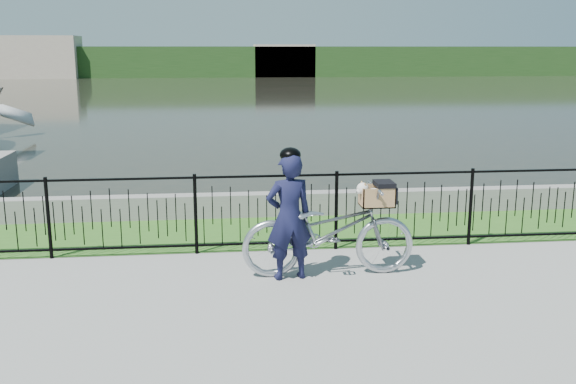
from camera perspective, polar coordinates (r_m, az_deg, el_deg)
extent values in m
plane|color=gray|center=(7.76, -0.98, -8.90)|extent=(120.00, 120.00, 0.00)
cube|color=#305F1D|center=(10.21, -2.30, -3.53)|extent=(60.00, 2.00, 0.01)
plane|color=black|center=(40.29, -5.26, 8.57)|extent=(120.00, 120.00, 0.00)
cube|color=slate|center=(11.12, -2.65, -1.13)|extent=(60.00, 0.30, 0.40)
cube|color=#22441A|center=(67.20, -5.70, 11.47)|extent=(120.00, 6.00, 3.00)
cube|color=#AB9C89|center=(67.46, -21.46, 11.10)|extent=(8.00, 4.00, 4.00)
cube|color=#AB9C89|center=(66.03, -0.36, 11.60)|extent=(6.00, 3.00, 3.20)
imported|color=#A4A8B0|center=(8.18, 3.61, -3.49)|extent=(2.20, 0.77, 1.16)
cube|color=black|center=(8.22, 7.87, -1.22)|extent=(0.38, 0.18, 0.02)
cube|color=#9A7448|center=(8.22, 7.87, -1.17)|extent=(0.42, 0.31, 0.01)
cube|color=#9A7448|center=(8.33, 7.65, -0.13)|extent=(0.42, 0.01, 0.25)
cube|color=#9A7448|center=(8.05, 8.15, -0.60)|extent=(0.42, 0.02, 0.25)
cube|color=#9A7448|center=(8.24, 9.26, -0.33)|extent=(0.02, 0.31, 0.25)
cube|color=#9A7448|center=(8.14, 6.52, -0.40)|extent=(0.02, 0.31, 0.25)
cube|color=black|center=(8.18, 8.56, 0.73)|extent=(0.23, 0.33, 0.06)
cube|color=black|center=(8.24, 9.38, -0.15)|extent=(0.02, 0.33, 0.20)
ellipsoid|color=silver|center=(8.18, 7.76, -0.35)|extent=(0.31, 0.22, 0.20)
sphere|color=silver|center=(8.10, 6.66, 0.31)|extent=(0.15, 0.15, 0.15)
sphere|color=silver|center=(8.08, 6.34, 0.06)|extent=(0.07, 0.07, 0.07)
sphere|color=black|center=(8.07, 6.18, 0.01)|extent=(0.02, 0.02, 0.02)
cone|color=#A37844|center=(8.15, 6.57, 0.81)|extent=(0.06, 0.08, 0.08)
cone|color=#A37844|center=(8.06, 6.87, 0.67)|extent=(0.06, 0.08, 0.08)
imported|color=black|center=(7.97, 0.09, -2.25)|extent=(0.64, 0.48, 1.60)
ellipsoid|color=black|center=(7.80, 0.09, 3.29)|extent=(0.26, 0.29, 0.18)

